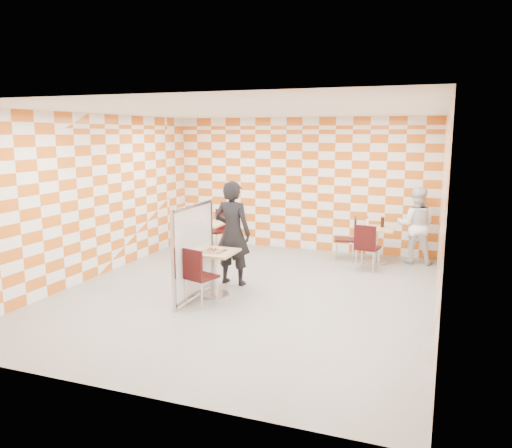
# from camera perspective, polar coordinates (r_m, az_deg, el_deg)

# --- Properties ---
(room_shell) EXTENTS (7.00, 7.00, 7.00)m
(room_shell) POSITION_cam_1_polar(r_m,az_deg,el_deg) (8.64, 0.16, 2.71)
(room_shell) COLOR gray
(room_shell) RESTS_ON ground
(main_table) EXTENTS (0.70, 0.70, 0.75)m
(main_table) POSITION_cam_1_polar(r_m,az_deg,el_deg) (8.25, -4.81, -4.73)
(main_table) COLOR #DAB975
(main_table) RESTS_ON ground
(second_table) EXTENTS (0.70, 0.70, 0.75)m
(second_table) POSITION_cam_1_polar(r_m,az_deg,el_deg) (10.52, 13.56, -1.69)
(second_table) COLOR #DAB975
(second_table) RESTS_ON ground
(empty_table) EXTENTS (0.70, 0.70, 0.75)m
(empty_table) POSITION_cam_1_polar(r_m,az_deg,el_deg) (10.80, -5.55, -1.13)
(empty_table) COLOR #DAB975
(empty_table) RESTS_ON ground
(chair_main_front) EXTENTS (0.53, 0.54, 0.92)m
(chair_main_front) POSITION_cam_1_polar(r_m,az_deg,el_deg) (7.74, -6.77, -5.50)
(chair_main_front) COLOR black
(chair_main_front) RESTS_ON ground
(chair_second_front) EXTENTS (0.49, 0.50, 0.92)m
(chair_second_front) POSITION_cam_1_polar(r_m,az_deg,el_deg) (9.84, 12.51, -2.26)
(chair_second_front) COLOR black
(chair_second_front) RESTS_ON ground
(chair_second_side) EXTENTS (0.50, 0.49, 0.92)m
(chair_second_side) POSITION_cam_1_polar(r_m,az_deg,el_deg) (10.62, 10.66, -1.27)
(chair_second_side) COLOR black
(chair_second_side) RESTS_ON ground
(chair_empty_near) EXTENTS (0.55, 0.56, 0.92)m
(chair_empty_near) POSITION_cam_1_polar(r_m,az_deg,el_deg) (10.15, -7.19, -1.70)
(chair_empty_near) COLOR black
(chair_empty_near) RESTS_ON ground
(chair_empty_far) EXTENTS (0.54, 0.55, 0.92)m
(chair_empty_far) POSITION_cam_1_polar(r_m,az_deg,el_deg) (11.42, -4.21, -0.30)
(chair_empty_far) COLOR black
(chair_empty_far) RESTS_ON ground
(partition) EXTENTS (0.08, 1.38, 1.55)m
(partition) POSITION_cam_1_polar(r_m,az_deg,el_deg) (8.04, -7.16, -3.09)
(partition) COLOR white
(partition) RESTS_ON ground
(man_dark) EXTENTS (0.70, 0.49, 1.84)m
(man_dark) POSITION_cam_1_polar(r_m,az_deg,el_deg) (8.76, -2.69, -1.04)
(man_dark) COLOR black
(man_dark) RESTS_ON ground
(man_white) EXTENTS (0.79, 0.62, 1.58)m
(man_white) POSITION_cam_1_polar(r_m,az_deg,el_deg) (10.72, 17.81, -0.13)
(man_white) COLOR white
(man_white) RESTS_ON ground
(pizza_on_foil) EXTENTS (0.40, 0.40, 0.04)m
(pizza_on_foil) POSITION_cam_1_polar(r_m,az_deg,el_deg) (8.17, -4.89, -3.00)
(pizza_on_foil) COLOR silver
(pizza_on_foil) RESTS_ON main_table
(sport_bottle) EXTENTS (0.06, 0.06, 0.20)m
(sport_bottle) POSITION_cam_1_polar(r_m,az_deg,el_deg) (10.56, 12.59, 0.23)
(sport_bottle) COLOR white
(sport_bottle) RESTS_ON second_table
(soda_bottle) EXTENTS (0.07, 0.07, 0.23)m
(soda_bottle) POSITION_cam_1_polar(r_m,az_deg,el_deg) (10.54, 14.25, 0.21)
(soda_bottle) COLOR black
(soda_bottle) RESTS_ON second_table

